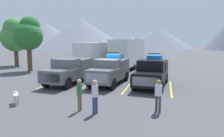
% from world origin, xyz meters
% --- Properties ---
extents(ground_plane, '(240.00, 240.00, 0.00)m').
position_xyz_m(ground_plane, '(0.00, 0.00, 0.00)').
color(ground_plane, '#47474C').
extents(pickup_truck_a, '(2.56, 5.57, 2.11)m').
position_xyz_m(pickup_truck_a, '(-3.30, -0.22, 1.13)').
color(pickup_truck_a, '#595B60').
rests_on(pickup_truck_a, ground).
extents(pickup_truck_b, '(2.51, 5.42, 2.57)m').
position_xyz_m(pickup_truck_b, '(-0.01, 0.40, 1.17)').
color(pickup_truck_b, '#595B60').
rests_on(pickup_truck_b, ground).
extents(pickup_truck_c, '(2.57, 5.59, 2.53)m').
position_xyz_m(pickup_truck_c, '(3.40, 0.53, 1.15)').
color(pickup_truck_c, black).
rests_on(pickup_truck_c, ground).
extents(lot_stripe_a, '(0.12, 5.50, 0.01)m').
position_xyz_m(lot_stripe_a, '(-4.85, -0.06, 0.00)').
color(lot_stripe_a, gold).
rests_on(lot_stripe_a, ground).
extents(lot_stripe_b, '(0.12, 5.50, 0.01)m').
position_xyz_m(lot_stripe_b, '(-1.62, -0.06, 0.00)').
color(lot_stripe_b, gold).
rests_on(lot_stripe_b, ground).
extents(lot_stripe_c, '(0.12, 5.50, 0.01)m').
position_xyz_m(lot_stripe_c, '(1.62, -0.06, 0.00)').
color(lot_stripe_c, gold).
rests_on(lot_stripe_c, ground).
extents(lot_stripe_d, '(0.12, 5.50, 0.01)m').
position_xyz_m(lot_stripe_d, '(4.85, -0.06, 0.00)').
color(lot_stripe_d, gold).
rests_on(lot_stripe_d, ground).
extents(camper_trailer_a, '(3.58, 9.19, 3.65)m').
position_xyz_m(camper_trailer_a, '(-3.70, 8.52, 1.93)').
color(camper_trailer_a, white).
rests_on(camper_trailer_a, ground).
extents(camper_trailer_b, '(3.46, 8.25, 3.98)m').
position_xyz_m(camper_trailer_b, '(-0.17, 9.45, 2.09)').
color(camper_trailer_b, silver).
rests_on(camper_trailer_b, ground).
extents(person_a, '(0.36, 0.25, 1.67)m').
position_xyz_m(person_a, '(4.08, -5.65, 0.96)').
color(person_a, '#3F3F42').
rests_on(person_a, ground).
extents(person_b, '(0.23, 0.36, 1.66)m').
position_xyz_m(person_b, '(0.20, -6.45, 0.95)').
color(person_b, '#726047').
rests_on(person_b, ground).
extents(person_c, '(0.30, 0.34, 1.70)m').
position_xyz_m(person_c, '(1.09, -6.63, 0.98)').
color(person_c, navy).
rests_on(person_c, ground).
extents(dog, '(0.72, 0.77, 0.69)m').
position_xyz_m(dog, '(-3.80, -6.23, 0.46)').
color(dog, beige).
rests_on(dog, ground).
extents(tree_a, '(3.25, 3.25, 6.33)m').
position_xyz_m(tree_a, '(-10.90, 4.91, 4.30)').
color(tree_a, brown).
rests_on(tree_a, ground).
extents(tree_b, '(3.87, 3.87, 6.64)m').
position_xyz_m(tree_b, '(-15.87, 8.65, 4.25)').
color(tree_b, brown).
rests_on(tree_b, ground).
extents(mountain_ridge, '(135.95, 42.98, 16.67)m').
position_xyz_m(mountain_ridge, '(-11.09, 70.01, 6.25)').
color(mountain_ridge, slate).
rests_on(mountain_ridge, ground).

